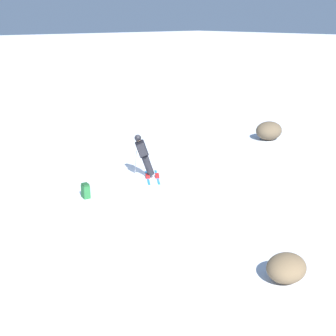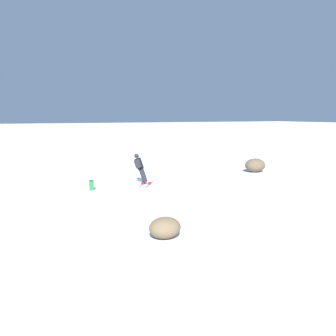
{
  "view_description": "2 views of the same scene",
  "coord_description": "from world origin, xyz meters",
  "px_view_note": "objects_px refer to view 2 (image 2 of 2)",
  "views": [
    {
      "loc": [
        10.05,
        12.88,
        5.7
      ],
      "look_at": [
        0.87,
        2.28,
        1.19
      ],
      "focal_mm": 50.0,
      "sensor_mm": 36.0,
      "label": 1
    },
    {
      "loc": [
        5.76,
        16.27,
        3.68
      ],
      "look_at": [
        -0.0,
        3.59,
        1.45
      ],
      "focal_mm": 35.0,
      "sensor_mm": 36.0,
      "label": 2
    }
  ],
  "objects_px": {
    "skier": "(140,167)",
    "spare_backpack": "(92,185)",
    "exposed_boulder_0": "(165,228)",
    "exposed_boulder_1": "(255,165)"
  },
  "relations": [
    {
      "from": "skier",
      "to": "exposed_boulder_1",
      "type": "xyz_separation_m",
      "value": [
        -8.21,
        -0.58,
        -0.48
      ]
    },
    {
      "from": "skier",
      "to": "spare_backpack",
      "type": "xyz_separation_m",
      "value": [
        2.7,
        0.3,
        -0.68
      ]
    },
    {
      "from": "skier",
      "to": "spare_backpack",
      "type": "bearing_deg",
      "value": 40.77
    },
    {
      "from": "exposed_boulder_1",
      "to": "skier",
      "type": "bearing_deg",
      "value": 4.06
    },
    {
      "from": "skier",
      "to": "exposed_boulder_0",
      "type": "bearing_deg",
      "value": 110.04
    },
    {
      "from": "spare_backpack",
      "to": "exposed_boulder_0",
      "type": "relative_size",
      "value": 0.5
    },
    {
      "from": "exposed_boulder_0",
      "to": "exposed_boulder_1",
      "type": "relative_size",
      "value": 0.72
    },
    {
      "from": "skier",
      "to": "exposed_boulder_0",
      "type": "height_order",
      "value": "skier"
    },
    {
      "from": "exposed_boulder_0",
      "to": "exposed_boulder_1",
      "type": "xyz_separation_m",
      "value": [
        -10.18,
        -8.3,
        0.13
      ]
    },
    {
      "from": "skier",
      "to": "exposed_boulder_1",
      "type": "relative_size",
      "value": 1.24
    }
  ]
}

